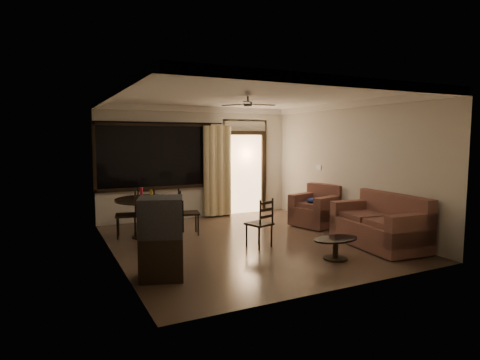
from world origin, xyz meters
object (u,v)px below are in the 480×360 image
dining_chair_east (188,221)px  sofa (381,226)px  tv_cabinet (161,238)px  dining_table (147,207)px  dining_chair_south (149,231)px  dining_chair_west (127,223)px  armchair (317,209)px  dining_chair_north (147,216)px  side_chair (260,232)px  coffee_table (336,245)px

dining_chair_east → sofa: 3.84m
tv_cabinet → sofa: 4.15m
dining_table → dining_chair_south: dining_table is taller
dining_chair_west → armchair: (4.14, -0.85, 0.10)m
dining_table → tv_cabinet: (-0.39, -2.52, -0.03)m
dining_chair_west → dining_chair_north: 0.80m
dining_chair_south → sofa: (3.93, -1.80, 0.08)m
dining_chair_north → side_chair: 2.90m
dining_chair_east → armchair: size_ratio=0.84×
dining_chair_east → sofa: size_ratio=0.51×
dining_chair_east → dining_chair_south: bearing=135.7°
dining_chair_north → dining_chair_west: bearing=59.9°
dining_chair_west → dining_chair_south: (0.20, -1.01, 0.02)m
dining_chair_west → dining_chair_north: size_ratio=1.00×
dining_chair_south → tv_cabinet: bearing=-85.3°
dining_chair_west → sofa: 5.00m
sofa → coffee_table: (-1.31, -0.28, -0.14)m
side_chair → dining_chair_south: bearing=-41.8°
dining_chair_west → dining_chair_north: bearing=149.9°
dining_chair_east → dining_chair_south: 1.20m
armchair → side_chair: armchair is taller
dining_chair_south → armchair: (3.94, 0.16, 0.08)m
dining_chair_west → dining_chair_east: same height
tv_cabinet → armchair: bearing=42.0°
dining_table → dining_chair_north: size_ratio=1.33×
dining_table → sofa: bearing=-35.1°
dining_chair_east → dining_chair_west: bearing=85.8°
dining_chair_east → dining_chair_north: (-0.66, 0.94, 0.00)m
dining_chair_east → dining_chair_north: bearing=46.8°
dining_table → armchair: (3.77, -0.68, -0.24)m
dining_chair_north → side_chair: (1.52, -2.46, -0.01)m
dining_table → coffee_table: dining_table is taller
armchair → sofa: bearing=-106.6°
dining_chair_north → coffee_table: 4.34m
sofa → side_chair: bearing=160.9°
dining_chair_south → tv_cabinet: (-0.21, -1.69, 0.29)m
dining_table → dining_chair_north: bearing=78.3°
armchair → coffee_table: size_ratio=1.39×
tv_cabinet → sofa: size_ratio=0.63×
dining_table → side_chair: (1.68, -1.70, -0.35)m
sofa → coffee_table: size_ratio=2.29×
dining_table → side_chair: dining_table is taller
dining_chair_west → coffee_table: size_ratio=1.16×
dining_chair_south → sofa: bearing=-12.7°
tv_cabinet → coffee_table: (2.83, -0.40, -0.35)m
dining_chair_south → dining_chair_north: 1.64m
dining_chair_east → side_chair: dining_chair_east is taller
tv_cabinet → dining_chair_south: bearing=100.9°
sofa → coffee_table: 1.35m
dining_chair_north → dining_chair_south: bearing=90.0°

